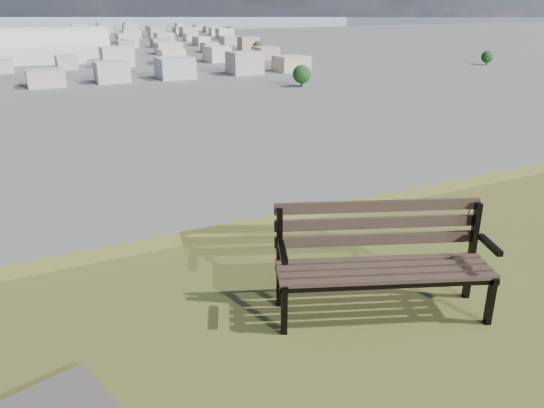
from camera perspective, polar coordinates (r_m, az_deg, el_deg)
park_bench at (r=4.41m, az=11.70°, el=-5.31°), size 1.79×1.15×0.90m
arena at (r=284.59m, az=-22.45°, el=14.93°), size 52.52×25.34×21.55m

